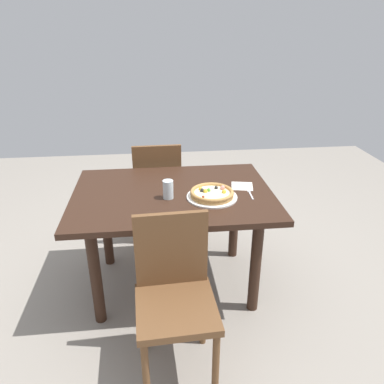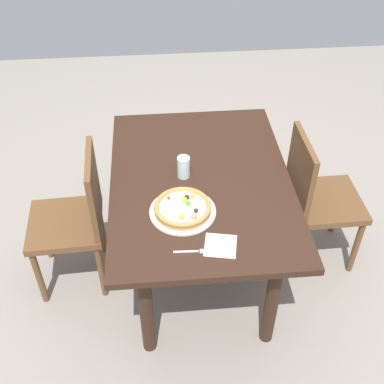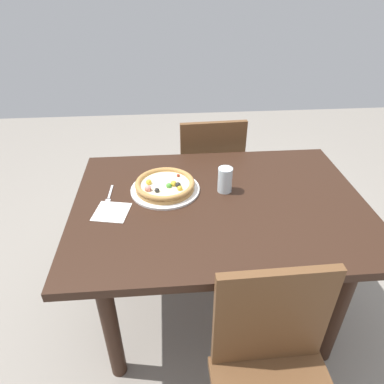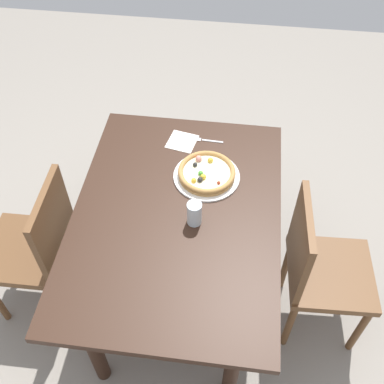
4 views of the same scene
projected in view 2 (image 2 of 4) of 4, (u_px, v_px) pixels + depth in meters
The scene contains 9 objects.
ground_plane at pixel (199, 270), 2.97m from camera, with size 6.00×6.00×0.00m, color gray.
dining_table at pixel (200, 194), 2.56m from camera, with size 1.29×0.93×0.73m.
chair_near at pixel (76, 217), 2.64m from camera, with size 0.42×0.42×0.87m.
chair_far at pixel (316, 196), 2.77m from camera, with size 0.41×0.41×0.87m.
plate at pixel (183, 212), 2.30m from camera, with size 0.32×0.32×0.01m, color white.
pizza at pixel (183, 208), 2.28m from camera, with size 0.27×0.27×0.05m.
fork at pixel (196, 251), 2.12m from camera, with size 0.02×0.17×0.00m.
drinking_glass at pixel (184, 167), 2.47m from camera, with size 0.07×0.07×0.12m, color silver.
napkin at pixel (220, 246), 2.14m from camera, with size 0.14×0.14×0.00m, color white.
Camera 2 is at (1.90, -0.21, 2.32)m, focal length 45.23 mm.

